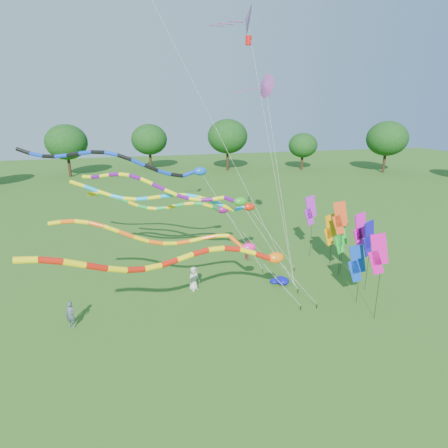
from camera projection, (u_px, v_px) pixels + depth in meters
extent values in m
plane|color=#225416|center=(284.00, 326.00, 21.01)|extent=(160.00, 160.00, 0.00)
cylinder|color=#382314|center=(382.00, 167.00, 66.35)|extent=(0.50, 0.50, 3.23)
ellipsoid|color=#103A11|center=(385.00, 143.00, 65.09)|extent=(6.82, 6.82, 5.80)
cylinder|color=#382314|center=(302.00, 162.00, 72.38)|extent=(0.50, 0.50, 3.23)
ellipsoid|color=#103A11|center=(303.00, 140.00, 71.12)|extent=(6.83, 6.83, 5.80)
cylinder|color=#382314|center=(228.00, 165.00, 70.88)|extent=(0.50, 0.50, 2.74)
ellipsoid|color=#103A11|center=(228.00, 145.00, 69.81)|extent=(5.78, 5.78, 4.92)
cylinder|color=#382314|center=(155.00, 166.00, 67.34)|extent=(0.50, 0.50, 3.21)
ellipsoid|color=#103A11|center=(154.00, 143.00, 66.09)|extent=(6.77, 6.77, 5.75)
cylinder|color=#382314|center=(69.00, 169.00, 66.31)|extent=(0.50, 0.50, 2.50)
ellipsoid|color=#103A11|center=(67.00, 151.00, 65.34)|extent=(5.27, 5.27, 4.48)
cylinder|color=black|center=(317.00, 306.00, 22.85)|extent=(0.05, 0.05, 0.30)
cylinder|color=silver|center=(297.00, 282.00, 21.61)|extent=(0.02, 0.02, 4.82)
ellipsoid|color=orange|center=(276.00, 258.00, 20.41)|extent=(0.99, 0.64, 0.64)
cylinder|color=red|center=(263.00, 256.00, 20.12)|extent=(0.29, 0.29, 0.96)
cylinder|color=yellow|center=(247.00, 251.00, 19.81)|extent=(0.29, 0.29, 0.92)
cylinder|color=red|center=(232.00, 249.00, 19.51)|extent=(0.29, 0.29, 0.88)
cylinder|color=yellow|center=(216.00, 249.00, 19.21)|extent=(0.29, 0.29, 0.86)
cylinder|color=red|center=(201.00, 252.00, 18.89)|extent=(0.29, 0.29, 0.86)
cylinder|color=yellow|center=(185.00, 257.00, 18.53)|extent=(0.29, 0.29, 0.87)
cylinder|color=red|center=(169.00, 263.00, 18.11)|extent=(0.29, 0.29, 0.87)
cylinder|color=yellow|center=(153.00, 267.00, 17.63)|extent=(0.29, 0.29, 0.87)
cylinder|color=red|center=(136.00, 270.00, 17.08)|extent=(0.29, 0.29, 0.90)
cylinder|color=yellow|center=(117.00, 269.00, 16.49)|extent=(0.29, 0.29, 0.93)
cylinder|color=red|center=(96.00, 267.00, 15.88)|extent=(0.29, 0.29, 0.95)
cylinder|color=yellow|center=(74.00, 263.00, 15.30)|extent=(0.29, 0.29, 0.93)
cylinder|color=red|center=(51.00, 261.00, 14.79)|extent=(0.29, 0.29, 0.89)
cylinder|color=yellow|center=(26.00, 260.00, 14.37)|extent=(0.29, 0.29, 0.86)
cylinder|color=black|center=(301.00, 308.00, 22.62)|extent=(0.05, 0.05, 0.30)
cylinder|color=silver|center=(276.00, 278.00, 21.95)|extent=(0.02, 0.02, 5.03)
ellipsoid|color=#F91B8A|center=(249.00, 248.00, 21.31)|extent=(0.83, 0.54, 0.54)
cylinder|color=#FF590D|center=(236.00, 242.00, 21.45)|extent=(0.24, 0.24, 1.07)
cylinder|color=yellow|center=(222.00, 236.00, 21.60)|extent=(0.24, 0.24, 0.75)
cylinder|color=#FF590D|center=(209.00, 237.00, 21.58)|extent=(0.24, 0.24, 0.76)
cylinder|color=yellow|center=(196.00, 240.00, 21.52)|extent=(0.24, 0.24, 0.77)
cylinder|color=#FF590D|center=(183.00, 242.00, 21.39)|extent=(0.24, 0.24, 0.77)
cylinder|color=yellow|center=(170.00, 243.00, 21.19)|extent=(0.24, 0.24, 0.78)
cylinder|color=#FF590D|center=(156.00, 242.00, 20.94)|extent=(0.24, 0.24, 0.81)
cylinder|color=yellow|center=(141.00, 239.00, 20.65)|extent=(0.24, 0.24, 0.84)
cylinder|color=#FF590D|center=(126.00, 234.00, 20.37)|extent=(0.24, 0.24, 0.85)
cylinder|color=yellow|center=(111.00, 229.00, 20.13)|extent=(0.24, 0.24, 0.83)
cylinder|color=#FF590D|center=(97.00, 224.00, 19.98)|extent=(0.24, 0.24, 0.78)
cylinder|color=yellow|center=(82.00, 222.00, 19.93)|extent=(0.24, 0.24, 0.76)
cylinder|color=#FF590D|center=(68.00, 222.00, 19.99)|extent=(0.24, 0.24, 0.77)
cylinder|color=yellow|center=(55.00, 223.00, 20.13)|extent=(0.24, 0.24, 0.79)
cylinder|color=black|center=(298.00, 291.00, 24.69)|extent=(0.05, 0.05, 0.30)
cylinder|color=silver|center=(270.00, 246.00, 24.11)|extent=(0.02, 0.02, 7.01)
ellipsoid|color=#26991B|center=(240.00, 201.00, 23.57)|extent=(0.88, 0.56, 0.56)
cylinder|color=#600B7D|center=(230.00, 199.00, 23.89)|extent=(0.25, 0.25, 0.88)
cylinder|color=#E5E70C|center=(219.00, 198.00, 24.17)|extent=(0.25, 0.25, 0.77)
cylinder|color=#600B7D|center=(207.00, 200.00, 24.17)|extent=(0.25, 0.25, 0.77)
cylinder|color=#E5E70C|center=(195.00, 199.00, 24.11)|extent=(0.25, 0.25, 0.78)
cylinder|color=#600B7D|center=(183.00, 197.00, 24.00)|extent=(0.25, 0.25, 0.81)
cylinder|color=#E5E70C|center=(171.00, 192.00, 23.87)|extent=(0.25, 0.25, 0.84)
cylinder|color=#600B7D|center=(159.00, 187.00, 23.76)|extent=(0.25, 0.25, 0.84)
cylinder|color=#E5E70C|center=(147.00, 181.00, 23.71)|extent=(0.25, 0.25, 0.81)
cylinder|color=#600B7D|center=(135.00, 177.00, 23.75)|extent=(0.25, 0.25, 0.77)
cylinder|color=#E5E70C|center=(125.00, 175.00, 23.90)|extent=(0.25, 0.25, 0.75)
cylinder|color=#600B7D|center=(115.00, 174.00, 24.14)|extent=(0.25, 0.25, 0.76)
cylinder|color=#E5E70C|center=(105.00, 175.00, 24.46)|extent=(0.25, 0.25, 0.78)
cylinder|color=#600B7D|center=(96.00, 177.00, 24.80)|extent=(0.25, 0.25, 0.78)
cylinder|color=#E5E70C|center=(88.00, 177.00, 25.13)|extent=(0.25, 0.25, 0.77)
cylinder|color=black|center=(263.00, 271.00, 27.73)|extent=(0.05, 0.05, 0.30)
cylinder|color=silver|center=(233.00, 223.00, 26.37)|extent=(0.02, 0.02, 8.64)
ellipsoid|color=blue|center=(200.00, 171.00, 25.05)|extent=(0.87, 0.56, 0.56)
cylinder|color=#0B34B8|center=(189.00, 174.00, 25.04)|extent=(0.25, 0.25, 0.87)
cylinder|color=black|center=(177.00, 175.00, 24.91)|extent=(0.25, 0.25, 0.85)
cylinder|color=#0B34B8|center=(164.00, 173.00, 24.58)|extent=(0.25, 0.25, 0.88)
cylinder|color=black|center=(151.00, 168.00, 24.26)|extent=(0.25, 0.25, 0.91)
cylinder|color=#0B34B8|center=(138.00, 163.00, 23.96)|extent=(0.25, 0.25, 0.90)
cylinder|color=black|center=(125.00, 157.00, 23.74)|extent=(0.25, 0.25, 0.87)
cylinder|color=#0B34B8|center=(111.00, 154.00, 23.61)|extent=(0.25, 0.25, 0.83)
cylinder|color=black|center=(98.00, 152.00, 23.59)|extent=(0.25, 0.25, 0.82)
cylinder|color=#0B34B8|center=(86.00, 153.00, 23.66)|extent=(0.25, 0.25, 0.84)
cylinder|color=black|center=(73.00, 154.00, 23.79)|extent=(0.25, 0.25, 0.85)
cylinder|color=#0B34B8|center=(61.00, 156.00, 23.93)|extent=(0.25, 0.25, 0.84)
cylinder|color=black|center=(49.00, 156.00, 24.03)|extent=(0.25, 0.25, 0.83)
cylinder|color=#0B34B8|center=(37.00, 155.00, 24.06)|extent=(0.25, 0.25, 0.84)
cylinder|color=black|center=(23.00, 151.00, 23.99)|extent=(0.25, 0.25, 0.87)
cylinder|color=black|center=(294.00, 269.00, 28.03)|extent=(0.05, 0.05, 0.30)
cylinder|color=silver|center=(273.00, 238.00, 26.97)|extent=(0.02, 0.02, 6.07)
ellipsoid|color=red|center=(249.00, 207.00, 25.94)|extent=(0.88, 0.57, 0.57)
cylinder|color=#0EB1F1|center=(239.00, 209.00, 25.64)|extent=(0.26, 0.26, 0.91)
cylinder|color=yellow|center=(228.00, 208.00, 25.22)|extent=(0.26, 0.26, 0.90)
cylinder|color=#0EB1F1|center=(216.00, 203.00, 24.91)|extent=(0.26, 0.26, 0.89)
cylinder|color=yellow|center=(204.00, 199.00, 24.67)|extent=(0.26, 0.26, 0.86)
cylinder|color=#0EB1F1|center=(192.00, 196.00, 24.53)|extent=(0.26, 0.26, 0.83)
cylinder|color=yellow|center=(179.00, 195.00, 24.49)|extent=(0.26, 0.26, 0.82)
cylinder|color=#0EB1F1|center=(167.00, 196.00, 24.54)|extent=(0.26, 0.26, 0.84)
cylinder|color=yellow|center=(155.00, 197.00, 24.62)|extent=(0.26, 0.26, 0.84)
cylinder|color=#0EB1F1|center=(142.00, 199.00, 24.69)|extent=(0.26, 0.26, 0.83)
cylinder|color=yellow|center=(130.00, 199.00, 24.72)|extent=(0.26, 0.26, 0.82)
cylinder|color=#0EB1F1|center=(117.00, 197.00, 24.66)|extent=(0.26, 0.26, 0.84)
cylinder|color=yellow|center=(104.00, 193.00, 24.50)|extent=(0.26, 0.26, 0.87)
cylinder|color=#0EB1F1|center=(91.00, 189.00, 24.25)|extent=(0.26, 0.26, 0.89)
cylinder|color=yellow|center=(77.00, 184.00, 23.94)|extent=(0.26, 0.26, 0.88)
cylinder|color=black|center=(261.00, 254.00, 30.99)|extent=(0.05, 0.05, 0.30)
cylinder|color=silver|center=(242.00, 232.00, 29.91)|extent=(0.02, 0.02, 5.13)
ellipsoid|color=#870C6A|center=(223.00, 209.00, 28.87)|extent=(0.95, 0.61, 0.61)
cylinder|color=green|center=(215.00, 208.00, 28.37)|extent=(0.27, 0.27, 0.97)
cylinder|color=yellow|center=(207.00, 205.00, 27.86)|extent=(0.27, 0.27, 0.71)
cylinder|color=green|center=(198.00, 204.00, 27.72)|extent=(0.27, 0.27, 0.68)
cylinder|color=yellow|center=(189.00, 204.00, 27.66)|extent=(0.27, 0.27, 0.69)
cylinder|color=green|center=(180.00, 205.00, 27.67)|extent=(0.27, 0.27, 0.71)
cylinder|color=yellow|center=(170.00, 207.00, 27.71)|extent=(0.27, 0.27, 0.71)
cylinder|color=green|center=(161.00, 208.00, 27.72)|extent=(0.27, 0.27, 0.69)
cylinder|color=yellow|center=(152.00, 208.00, 27.67)|extent=(0.27, 0.27, 0.68)
cylinder|color=green|center=(142.00, 207.00, 27.52)|extent=(0.27, 0.27, 0.70)
cylinder|color=yellow|center=(133.00, 204.00, 27.28)|extent=(0.27, 0.27, 0.74)
cylinder|color=green|center=(123.00, 200.00, 26.95)|extent=(0.27, 0.27, 0.76)
cylinder|color=yellow|center=(113.00, 197.00, 26.57)|extent=(0.27, 0.27, 0.75)
cylinder|color=green|center=(103.00, 194.00, 26.17)|extent=(0.27, 0.27, 0.71)
cylinder|color=yellow|center=(93.00, 194.00, 25.78)|extent=(0.27, 0.27, 0.70)
cylinder|color=black|center=(294.00, 287.00, 25.27)|extent=(0.04, 0.04, 0.30)
cylinder|color=silver|center=(273.00, 162.00, 23.42)|extent=(0.01, 0.01, 16.72)
cone|color=purple|center=(247.00, 19.00, 21.62)|extent=(1.90, 1.98, 1.76)
cube|color=purple|center=(236.00, 22.00, 21.49)|extent=(0.90, 0.12, 0.04)
cube|color=purple|center=(226.00, 23.00, 21.39)|extent=(0.90, 0.12, 0.04)
cube|color=purple|center=(217.00, 25.00, 21.29)|extent=(0.90, 0.12, 0.04)
cylinder|color=red|center=(248.00, 40.00, 21.97)|extent=(0.36, 0.36, 0.50)
cylinder|color=black|center=(294.00, 287.00, 25.27)|extent=(0.04, 0.04, 0.30)
cylinder|color=silver|center=(207.00, 110.00, 20.26)|extent=(0.01, 0.01, 25.51)
cylinder|color=black|center=(294.00, 287.00, 25.27)|extent=(0.04, 0.04, 0.30)
cylinder|color=silver|center=(280.00, 185.00, 25.29)|extent=(0.01, 0.01, 13.65)
cone|color=purple|center=(265.00, 86.00, 25.36)|extent=(1.81, 1.91, 1.77)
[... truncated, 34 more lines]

